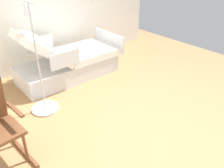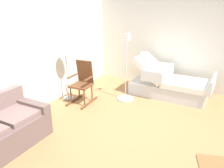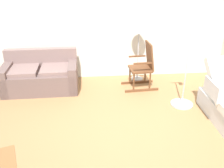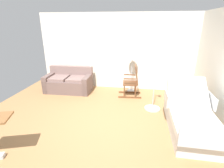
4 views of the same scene
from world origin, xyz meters
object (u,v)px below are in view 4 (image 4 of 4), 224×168
couch (69,83)px  iv_pole (153,101)px  hospital_bed (190,118)px  rocking_chair (132,82)px  floor_lamp (132,57)px

couch → iv_pole: (2.92, -0.99, -0.06)m
hospital_bed → rocking_chair: (-1.38, 1.80, 0.19)m
hospital_bed → iv_pole: size_ratio=1.23×
floor_lamp → hospital_bed: bearing=-57.4°
floor_lamp → couch: bearing=-171.5°
couch → floor_lamp: (2.23, 0.33, 0.92)m
floor_lamp → iv_pole: size_ratio=0.88×
couch → floor_lamp: bearing=8.5°
rocking_chair → floor_lamp: size_ratio=0.71×
couch → iv_pole: 3.08m
rocking_chair → iv_pole: size_ratio=0.62×
couch → floor_lamp: size_ratio=1.09×
hospital_bed → floor_lamp: bearing=122.6°
rocking_chair → iv_pole: 1.12m
rocking_chair → floor_lamp: (-0.05, 0.44, 0.72)m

